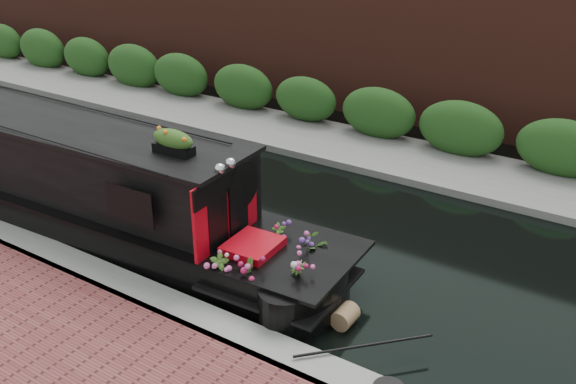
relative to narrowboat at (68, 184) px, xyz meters
The scene contains 7 objects.
ground 3.80m from the narrowboat, 33.46° to the left, with size 80.00×80.00×0.00m, color black.
near_bank_coping 3.43m from the narrowboat, 21.99° to the right, with size 40.00×0.60×0.50m, color gray.
far_bank_path 7.02m from the narrowboat, 63.62° to the left, with size 40.00×2.40×0.34m, color slate.
far_hedge 7.83m from the narrowboat, 66.56° to the left, with size 40.00×1.10×2.80m, color #1D4416.
far_brick_wall 9.78m from the narrowboat, 71.47° to the left, with size 40.00×1.00×8.00m, color #492218.
narrowboat is the anchor object (origin of this frame).
rope_fender 6.00m from the narrowboat, ahead, with size 0.31×0.31×0.38m, color olive.
Camera 1 is at (6.38, -8.94, 5.81)m, focal length 40.00 mm.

